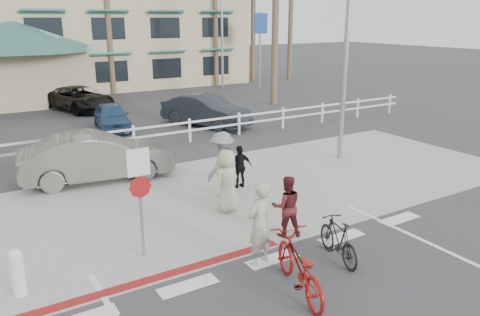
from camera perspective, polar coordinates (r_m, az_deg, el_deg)
ground at (r=9.89m, az=6.06°, el=-13.67°), size 140.00×140.00×0.00m
sidewalk_plaza at (r=13.35m, az=-5.79°, el=-5.27°), size 22.00×7.00×0.01m
cross_street at (r=16.84m, az=-11.76°, el=-0.84°), size 40.00×5.00×0.01m
parking_lot at (r=25.74m, az=-19.11°, el=4.64°), size 50.00×16.00×0.01m
curb_red at (r=9.61m, az=-13.52°, el=-14.98°), size 7.00×0.25×0.02m
rail_fence at (r=18.69m, az=-12.53°, el=2.44°), size 29.40×0.16×1.00m
building at (r=38.40m, az=-21.52°, el=16.62°), size 28.00×16.00×11.30m
sign_post at (r=10.03m, az=-12.11°, el=-4.31°), size 0.50×0.10×2.90m
bollard_0 at (r=9.81m, az=-25.50°, el=-12.45°), size 0.26×0.26×0.95m
streetlight_0 at (r=16.97m, az=12.94°, el=14.68°), size 0.60×2.00×9.00m
streetlight_1 at (r=35.23m, az=-2.22°, el=16.33°), size 0.60×2.00×9.50m
info_sign at (r=34.65m, az=2.45°, el=13.10°), size 1.20×0.16×5.60m
bike_red at (r=8.99m, az=7.17°, el=-12.96°), size 1.27×2.22×1.10m
rider_red at (r=9.73m, az=2.38°, el=-8.02°), size 0.77×0.62×1.83m
bike_black at (r=10.29m, az=11.90°, el=-9.70°), size 0.80×1.63×0.94m
rider_black at (r=11.08m, az=5.68°, el=-5.87°), size 0.89×0.80×1.49m
pedestrian_a at (r=13.37m, az=-2.17°, el=-0.81°), size 1.42×1.17×1.92m
pedestrian_child at (r=14.13m, az=0.00°, el=-1.08°), size 0.80×0.38×1.33m
pedestrian_b at (r=12.37m, az=-1.57°, el=-2.80°), size 0.96×0.78×1.70m
car_white_sedan at (r=15.48m, az=-17.04°, el=0.15°), size 4.82×2.23×1.53m
lot_car_2 at (r=22.49m, az=-15.39°, el=4.90°), size 2.04×3.76×1.21m
lot_car_3 at (r=22.46m, az=-4.19°, el=5.80°), size 3.26×4.76×1.49m
lot_car_5 at (r=27.76m, az=-18.96°, el=6.87°), size 3.47×5.20×1.33m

